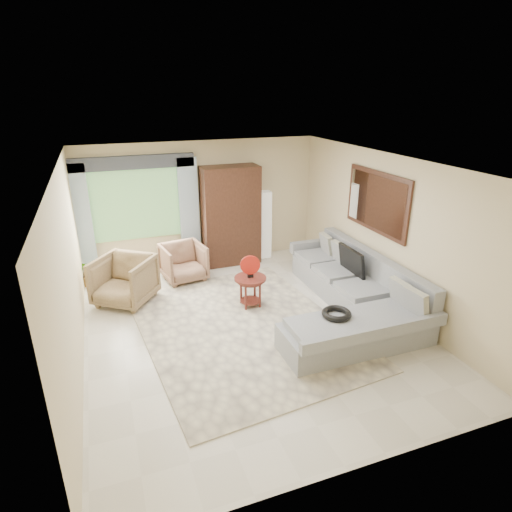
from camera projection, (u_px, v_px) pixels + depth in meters
name	position (u px, v px, depth m)	size (l,w,h in m)	color
ground	(249.00, 326.00, 6.90)	(6.00, 6.00, 0.00)	silver
area_rug	(242.00, 327.00, 6.84)	(3.00, 4.00, 0.02)	beige
sectional_sofa	(352.00, 297.00, 7.21)	(2.30, 3.46, 0.90)	#A1A4AA
tv_screen	(352.00, 261.00, 7.58)	(0.06, 0.74, 0.48)	black
garden_hose	(336.00, 314.00, 6.17)	(0.43, 0.43, 0.09)	black
coffee_table	(250.00, 291.00, 7.42)	(0.55, 0.55, 0.55)	#441712
red_disc	(250.00, 265.00, 7.24)	(0.34, 0.34, 0.03)	#B41C12
armchair_left	(124.00, 280.00, 7.51)	(0.91, 0.94, 0.85)	#927A4F
armchair_right	(184.00, 262.00, 8.45)	(0.79, 0.81, 0.74)	#92654F
potted_plant	(86.00, 273.00, 8.25)	(0.46, 0.40, 0.51)	#999999
armoire	(231.00, 216.00, 9.07)	(1.20, 0.55, 2.10)	black
floor_lamp	(265.00, 225.00, 9.49)	(0.24, 0.24, 1.50)	silver
window	(136.00, 205.00, 8.54)	(1.80, 0.04, 1.40)	#669E59
curtain_left	(82.00, 223.00, 8.22)	(0.40, 0.08, 2.30)	#9EB7CC
curtain_right	(189.00, 213.00, 8.90)	(0.40, 0.08, 2.30)	#9EB7CC
valance	(132.00, 162.00, 8.17)	(2.40, 0.12, 0.26)	#1E232D
wall_mirror	(376.00, 202.00, 7.36)	(0.05, 1.70, 1.05)	black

